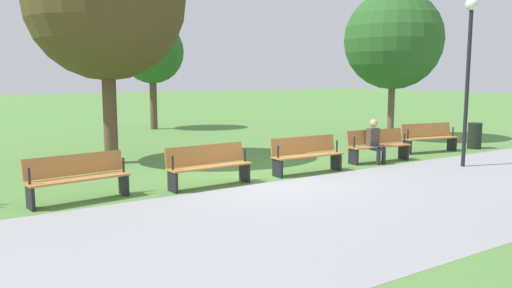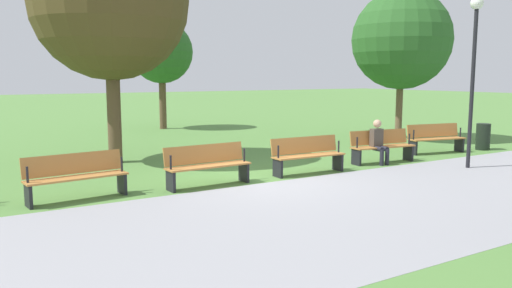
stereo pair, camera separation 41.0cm
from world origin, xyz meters
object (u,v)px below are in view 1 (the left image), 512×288
(bench_2, at_px, (306,154))
(bench_3, at_px, (209,164))
(tree_1, at_px, (393,40))
(lamp_post, at_px, (469,52))
(tree_2, at_px, (106,1))
(trash_bin, at_px, (475,136))
(bench_4, at_px, (78,177))
(person_seated, at_px, (375,140))
(bench_1, at_px, (378,145))
(tree_0, at_px, (152,52))
(bench_0, at_px, (429,137))

(bench_2, height_order, bench_3, same)
(tree_1, relative_size, lamp_post, 1.26)
(tree_2, height_order, trash_bin, tree_2)
(bench_4, relative_size, person_seated, 1.62)
(bench_3, bearing_deg, trash_bin, 179.24)
(bench_1, relative_size, person_seated, 1.62)
(bench_4, relative_size, tree_0, 0.41)
(tree_1, relative_size, trash_bin, 6.43)
(tree_0, distance_m, lamp_post, 13.73)
(bench_4, distance_m, lamp_post, 9.93)
(bench_0, distance_m, tree_0, 12.43)
(bench_0, relative_size, bench_2, 1.02)
(bench_3, height_order, bench_4, same)
(bench_1, distance_m, tree_2, 8.28)
(tree_0, distance_m, trash_bin, 13.54)
(tree_0, xyz_separation_m, tree_2, (4.39, 7.75, 0.93))
(person_seated, distance_m, tree_1, 6.22)
(bench_1, bearing_deg, tree_2, -25.34)
(person_seated, xyz_separation_m, lamp_post, (-1.57, 1.65, 2.35))
(bench_1, relative_size, trash_bin, 2.29)
(bench_2, xyz_separation_m, tree_0, (-0.84, -11.78, 2.91))
(tree_2, xyz_separation_m, lamp_post, (-7.58, 5.60, -1.34))
(trash_bin, bearing_deg, tree_1, -81.54)
(bench_3, relative_size, trash_bin, 2.26)
(tree_0, bearing_deg, tree_1, 125.31)
(bench_2, bearing_deg, tree_0, -92.01)
(person_seated, distance_m, trash_bin, 4.80)
(bench_0, bearing_deg, tree_0, -57.60)
(bench_1, relative_size, lamp_post, 0.45)
(tree_0, bearing_deg, bench_0, 112.09)
(bench_3, relative_size, tree_0, 0.40)
(person_seated, relative_size, tree_0, 0.25)
(person_seated, relative_size, trash_bin, 1.41)
(bench_0, xyz_separation_m, trash_bin, (-1.87, 0.36, -0.05))
(bench_0, bearing_deg, person_seated, 20.13)
(tree_2, relative_size, trash_bin, 7.58)
(bench_0, xyz_separation_m, tree_1, (-1.40, -2.80, 3.18))
(bench_4, xyz_separation_m, tree_1, (-12.19, -3.19, 3.18))
(bench_3, bearing_deg, tree_0, -108.82)
(trash_bin, bearing_deg, tree_0, -60.96)
(bench_4, distance_m, person_seated, 7.87)
(tree_1, bearing_deg, bench_3, 19.63)
(bench_2, distance_m, bench_4, 5.41)
(tree_2, bearing_deg, trash_bin, 160.60)
(bench_4, relative_size, tree_2, 0.30)
(bench_0, bearing_deg, lamp_post, 68.23)
(tree_2, xyz_separation_m, trash_bin, (-10.80, 3.80, -3.90))
(bench_2, distance_m, tree_2, 6.60)
(tree_1, bearing_deg, bench_4, 14.67)
(lamp_post, bearing_deg, tree_0, -76.54)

